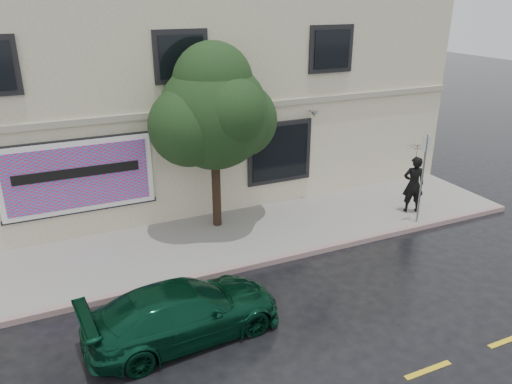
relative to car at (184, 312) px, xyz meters
name	(u,v)px	position (x,y,z in m)	size (l,w,h in m)	color
ground	(253,303)	(1.82, 0.50, -0.61)	(90.00, 90.00, 0.00)	black
sidewalk	(208,243)	(1.82, 3.75, -0.54)	(20.00, 3.50, 0.15)	gray
curb	(230,271)	(1.82, 2.00, -0.54)	(20.00, 0.18, 0.16)	gray
building	(152,93)	(1.82, 9.50, 2.89)	(20.00, 8.12, 7.00)	beige
billboard	(78,177)	(-1.38, 5.42, 1.44)	(4.30, 0.16, 2.20)	white
car	(184,312)	(0.00, 0.00, 0.00)	(1.86, 4.21, 1.23)	#083421
pedestrian	(413,184)	(8.65, 2.97, 0.48)	(0.69, 0.45, 1.89)	black
umbrella	(418,147)	(8.65, 2.97, 1.75)	(0.86, 0.86, 0.64)	black
street_tree	(214,115)	(2.46, 4.66, 3.00)	(3.17, 3.17, 5.06)	#312115
sign_pole	(423,172)	(8.26, 2.22, 1.22)	(0.35, 0.06, 2.84)	gray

